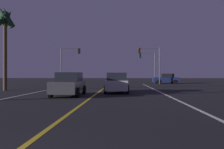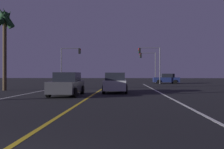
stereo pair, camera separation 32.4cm
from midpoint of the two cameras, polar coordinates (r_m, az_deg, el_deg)
The scene contains 10 objects.
lane_edge_right at distance 17.04m, azimuth 13.87°, elevation -5.19°, with size 0.16×40.93×0.01m, color silver.
lane_edge_left at distance 18.42m, azimuth -21.49°, elevation -4.80°, with size 0.16×40.93×0.01m, color silver.
lane_center_divider at distance 16.90m, azimuth -4.53°, elevation -5.23°, with size 0.16×40.93×0.01m, color gold.
car_lead_same_lane at distance 19.70m, azimuth 1.35°, elevation -2.11°, with size 2.02×4.30×1.70m.
car_crossing_side at distance 40.19m, azimuth 13.55°, elevation -1.05°, with size 4.30×2.02×1.70m.
car_oncoming at distance 17.08m, azimuth -10.58°, elevation -2.42°, with size 2.02×4.30×1.70m.
traffic_light_near_right at distance 37.99m, azimuth 9.60°, elevation 4.30°, with size 3.57×0.36×5.93m.
traffic_light_near_left at distance 38.78m, azimuth -10.03°, elevation 4.20°, with size 3.36×0.36×5.94m.
traffic_light_far_right at distance 43.45m, azimuth 9.11°, elevation 3.43°, with size 3.02×0.36×5.62m.
palm_tree_left_mid at distance 24.97m, azimuth -24.67°, elevation 11.19°, with size 1.99×1.94×8.19m.
Camera 2 is at (2.43, -2.21, 1.54)m, focal length 36.89 mm.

